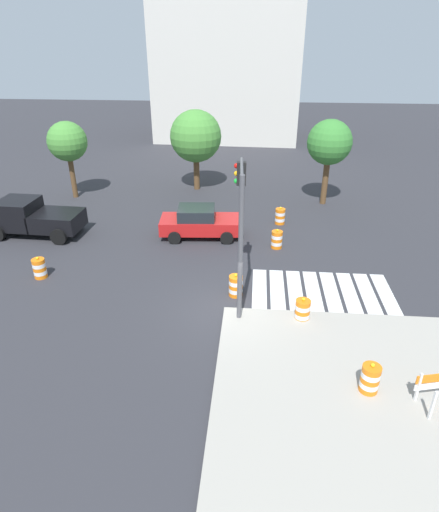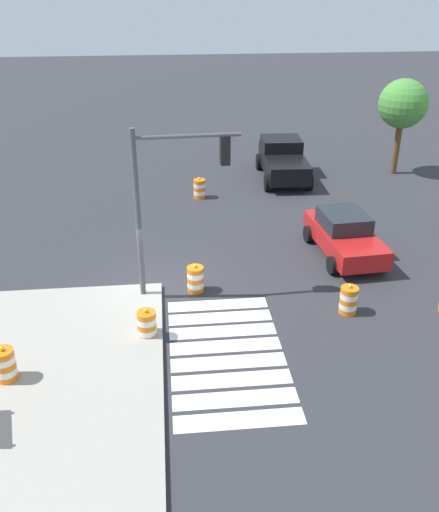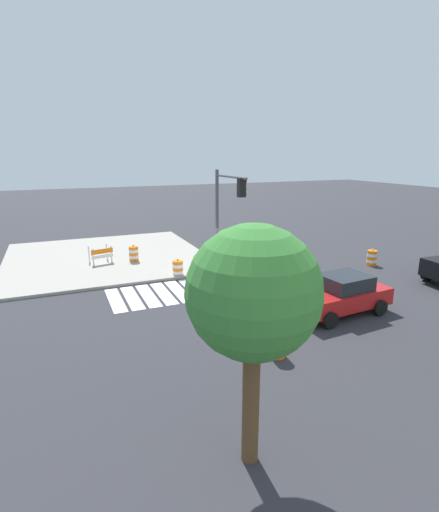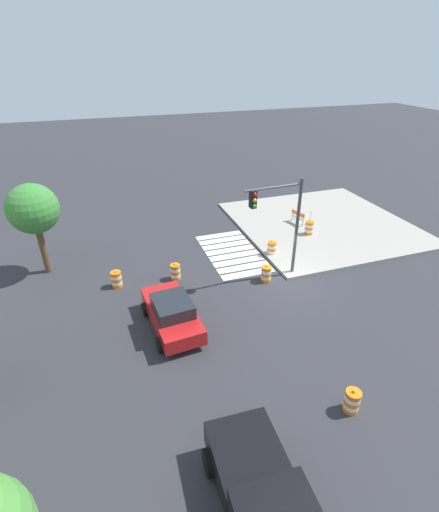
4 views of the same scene
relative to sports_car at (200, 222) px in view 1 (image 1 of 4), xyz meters
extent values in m
plane|color=#2D2D33|center=(1.82, -6.92, -0.81)|extent=(120.00, 120.00, 0.00)
cube|color=#9E998E|center=(7.82, -12.92, -0.74)|extent=(12.00, 12.00, 0.15)
cube|color=silver|center=(3.19, -5.12, -0.80)|extent=(0.60, 3.20, 0.02)
cube|color=silver|center=(3.94, -5.12, -0.80)|extent=(0.60, 3.20, 0.02)
cube|color=silver|center=(4.69, -5.12, -0.80)|extent=(0.60, 3.20, 0.02)
cube|color=silver|center=(5.44, -5.12, -0.80)|extent=(0.60, 3.20, 0.02)
cube|color=silver|center=(6.19, -5.12, -0.80)|extent=(0.60, 3.20, 0.02)
cube|color=silver|center=(6.94, -5.12, -0.80)|extent=(0.60, 3.20, 0.02)
cube|color=silver|center=(7.69, -5.12, -0.80)|extent=(0.60, 3.20, 0.02)
cube|color=silver|center=(8.44, -5.12, -0.80)|extent=(0.60, 3.20, 0.02)
cube|color=red|center=(0.06, 0.00, -0.13)|extent=(4.43, 2.16, 0.70)
cube|color=#1E2328|center=(-0.19, -0.01, 0.52)|extent=(2.02, 1.74, 0.60)
cylinder|color=black|center=(1.33, 1.05, -0.48)|extent=(0.68, 0.29, 0.66)
cylinder|color=black|center=(1.48, -0.84, -0.48)|extent=(0.68, 0.29, 0.66)
cylinder|color=black|center=(-1.36, 0.85, -0.48)|extent=(0.68, 0.29, 0.66)
cylinder|color=black|center=(-1.22, -1.05, -0.48)|extent=(0.68, 0.29, 0.66)
cube|color=black|center=(-7.57, -0.58, 0.06)|extent=(2.58, 2.11, 0.90)
cube|color=black|center=(-9.67, -0.49, 0.36)|extent=(1.98, 2.08, 1.50)
cube|color=black|center=(-10.77, -0.44, 0.06)|extent=(1.48, 1.96, 0.90)
cylinder|color=black|center=(-10.42, 0.56, -0.39)|extent=(0.85, 0.34, 0.84)
cylinder|color=black|center=(-7.11, -1.62, -0.39)|extent=(0.85, 0.34, 0.84)
cylinder|color=black|center=(-7.03, 0.42, -0.39)|extent=(0.85, 0.34, 0.84)
cylinder|color=orange|center=(4.78, -7.36, -0.72)|extent=(0.56, 0.56, 0.18)
cylinder|color=white|center=(4.78, -7.36, -0.54)|extent=(0.56, 0.56, 0.18)
cylinder|color=orange|center=(4.78, -7.36, -0.36)|extent=(0.56, 0.56, 0.18)
cylinder|color=white|center=(4.78, -7.36, -0.18)|extent=(0.56, 0.56, 0.18)
cylinder|color=orange|center=(4.78, -7.36, 0.00)|extent=(0.56, 0.56, 0.18)
sphere|color=yellow|center=(4.78, -7.36, 0.15)|extent=(0.12, 0.12, 0.12)
cylinder|color=orange|center=(2.20, -5.77, -0.72)|extent=(0.56, 0.56, 0.18)
cylinder|color=white|center=(2.20, -5.77, -0.54)|extent=(0.56, 0.56, 0.18)
cylinder|color=orange|center=(2.20, -5.77, -0.36)|extent=(0.56, 0.56, 0.18)
cylinder|color=white|center=(2.20, -5.77, -0.18)|extent=(0.56, 0.56, 0.18)
cylinder|color=orange|center=(2.20, -5.77, 0.00)|extent=(0.56, 0.56, 0.18)
sphere|color=yellow|center=(2.20, -5.77, 0.15)|extent=(0.12, 0.12, 0.12)
cylinder|color=orange|center=(4.03, -1.07, -0.72)|extent=(0.56, 0.56, 0.18)
cylinder|color=white|center=(4.03, -1.07, -0.54)|extent=(0.56, 0.56, 0.18)
cylinder|color=orange|center=(4.03, -1.07, -0.36)|extent=(0.56, 0.56, 0.18)
cylinder|color=white|center=(4.03, -1.07, -0.18)|extent=(0.56, 0.56, 0.18)
cylinder|color=orange|center=(4.03, -1.07, 0.00)|extent=(0.56, 0.56, 0.18)
sphere|color=yellow|center=(4.03, -1.07, 0.15)|extent=(0.12, 0.12, 0.12)
cylinder|color=orange|center=(-6.53, -5.02, -0.72)|extent=(0.56, 0.56, 0.18)
cylinder|color=white|center=(-6.53, -5.02, -0.54)|extent=(0.56, 0.56, 0.18)
cylinder|color=orange|center=(-6.53, -5.02, -0.36)|extent=(0.56, 0.56, 0.18)
cylinder|color=white|center=(-6.53, -5.02, -0.18)|extent=(0.56, 0.56, 0.18)
cylinder|color=orange|center=(-6.53, -5.02, 0.00)|extent=(0.56, 0.56, 0.18)
sphere|color=yellow|center=(-6.53, -5.02, 0.15)|extent=(0.12, 0.12, 0.12)
cylinder|color=orange|center=(4.31, 2.11, -0.72)|extent=(0.56, 0.56, 0.18)
cylinder|color=white|center=(4.31, 2.11, -0.54)|extent=(0.56, 0.56, 0.18)
cylinder|color=orange|center=(4.31, 2.11, -0.36)|extent=(0.56, 0.56, 0.18)
cylinder|color=white|center=(4.31, 2.11, -0.18)|extent=(0.56, 0.56, 0.18)
cylinder|color=orange|center=(4.31, 2.11, 0.00)|extent=(0.56, 0.56, 0.18)
sphere|color=yellow|center=(4.31, 2.11, 0.15)|extent=(0.12, 0.12, 0.12)
cylinder|color=orange|center=(6.45, -10.98, -0.57)|extent=(0.56, 0.56, 0.18)
cylinder|color=white|center=(6.45, -10.98, -0.39)|extent=(0.56, 0.56, 0.18)
cylinder|color=orange|center=(6.45, -10.98, -0.21)|extent=(0.56, 0.56, 0.18)
cylinder|color=white|center=(6.45, -10.98, -0.03)|extent=(0.56, 0.56, 0.18)
cylinder|color=orange|center=(6.45, -10.98, 0.15)|extent=(0.56, 0.56, 0.18)
sphere|color=yellow|center=(6.45, -10.98, 0.30)|extent=(0.12, 0.12, 0.12)
cube|color=silver|center=(7.73, -11.26, -0.16)|extent=(0.08, 0.08, 1.00)
cube|color=silver|center=(7.89, -11.94, -0.16)|extent=(0.08, 0.08, 1.00)
cube|color=orange|center=(8.26, -11.11, 0.09)|extent=(1.27, 0.35, 0.28)
cube|color=white|center=(8.26, -11.11, -0.21)|extent=(1.27, 0.35, 0.20)
cylinder|color=#4C4C51|center=(2.42, -7.52, 2.09)|extent=(0.18, 0.18, 5.50)
cylinder|color=#4C4C51|center=(2.34, -5.92, 4.54)|extent=(0.27, 3.20, 0.12)
cube|color=black|center=(2.29, -4.81, 4.09)|extent=(0.37, 0.30, 0.90)
sphere|color=red|center=(2.10, -4.81, 4.39)|extent=(0.20, 0.20, 0.20)
sphere|color=#F2A514|center=(2.10, -4.81, 4.09)|extent=(0.20, 0.20, 0.20)
sphere|color=green|center=(2.10, -4.81, 3.79)|extent=(0.20, 0.20, 0.20)
cylinder|color=brown|center=(7.19, 5.73, 0.66)|extent=(0.36, 0.36, 2.94)
sphere|color=#387F33|center=(7.19, 5.73, 3.08)|extent=(2.70, 2.70, 2.70)
cylinder|color=brown|center=(-1.25, 7.97, 0.41)|extent=(0.40, 0.40, 2.45)
sphere|color=#478C38|center=(-1.25, 7.97, 2.83)|extent=(3.43, 3.43, 3.43)
cylinder|color=brown|center=(-9.10, 5.57, 0.59)|extent=(0.33, 0.33, 2.81)
sphere|color=#478C38|center=(-9.10, 5.57, 2.86)|extent=(2.48, 2.48, 2.48)
cube|color=beige|center=(-0.24, 26.18, 11.48)|extent=(14.40, 10.58, 24.59)
camera|label=1|loc=(2.85, -21.03, 8.82)|focal=30.35mm
camera|label=2|loc=(18.50, -6.64, 8.84)|focal=39.17mm
camera|label=3|loc=(10.60, 12.06, 5.70)|focal=27.39mm
camera|label=4|loc=(-13.57, 2.34, 10.58)|focal=26.27mm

